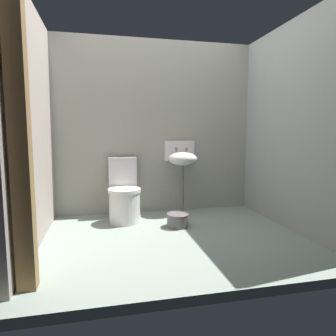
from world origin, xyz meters
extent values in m
cube|color=gray|center=(0.00, 0.00, -0.04)|extent=(3.10, 2.43, 0.08)
cube|color=#9F9F92|center=(0.00, 1.07, 1.17)|extent=(3.10, 0.10, 2.34)
cube|color=#A5978D|center=(-1.40, 0.10, 1.17)|extent=(0.10, 2.23, 2.34)
cube|color=#989C97|center=(1.40, 0.10, 1.17)|extent=(0.10, 2.23, 2.34)
cube|color=olive|center=(-1.27, -0.87, 1.17)|extent=(0.13, 0.13, 2.34)
cylinder|color=white|center=(-0.48, 0.58, 0.19)|extent=(0.38, 0.38, 0.38)
cylinder|color=white|center=(-0.48, 0.58, 0.40)|extent=(0.40, 0.40, 0.04)
cube|color=white|center=(-0.48, 0.88, 0.58)|extent=(0.36, 0.18, 0.40)
cylinder|color=#62595D|center=(0.33, 0.83, 0.33)|extent=(0.04, 0.04, 0.66)
ellipsoid|color=white|center=(0.33, 0.83, 0.75)|extent=(0.40, 0.32, 0.18)
cube|color=white|center=(0.33, 0.99, 0.85)|extent=(0.42, 0.04, 0.28)
cylinder|color=#62595D|center=(0.26, 0.89, 0.87)|extent=(0.04, 0.04, 0.06)
cylinder|color=#62595D|center=(0.40, 0.89, 0.87)|extent=(0.04, 0.04, 0.06)
cylinder|color=#62595D|center=(0.11, 0.25, 0.08)|extent=(0.25, 0.25, 0.15)
torus|color=#615660|center=(0.11, 0.25, 0.15)|extent=(0.26, 0.26, 0.02)
camera|label=1|loc=(-0.73, -3.03, 1.10)|focal=31.80mm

